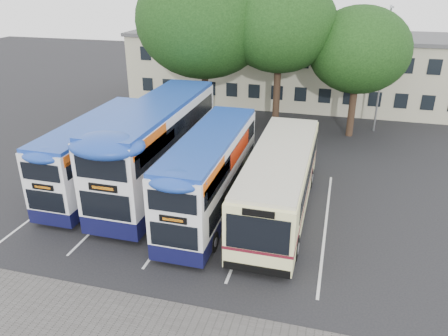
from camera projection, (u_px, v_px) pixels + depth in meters
ground at (235, 277)px, 17.28m from camera, size 120.00×120.00×0.00m
bay_lines at (188, 206)px, 22.59m from camera, size 14.12×11.00×0.01m
depot_building at (306, 68)px, 39.80m from camera, size 32.40×8.40×6.20m
lamp_post at (383, 64)px, 31.38m from camera, size 0.25×1.05×9.06m
tree_left at (204, 20)px, 30.94m from camera, size 9.69×9.69×12.15m
tree_mid at (280, 24)px, 30.01m from camera, size 7.77×7.77×11.15m
tree_right at (359, 50)px, 29.96m from camera, size 6.98×6.98×9.19m
bus_dd_left at (99, 151)px, 23.72m from camera, size 2.30×9.51×3.96m
bus_dd_mid at (158, 143)px, 23.45m from camera, size 2.82×11.64×4.85m
bus_dd_right at (211, 171)px, 21.13m from camera, size 2.39×9.87×4.11m
bus_single at (280, 178)px, 21.33m from camera, size 2.83×11.11×3.31m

